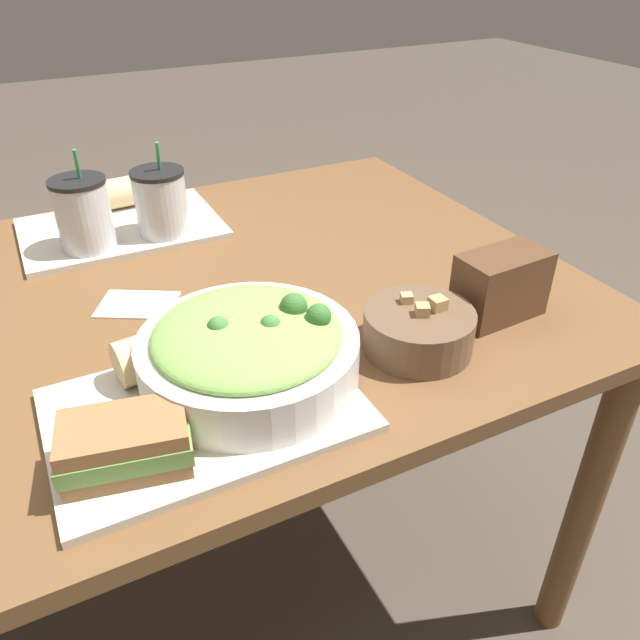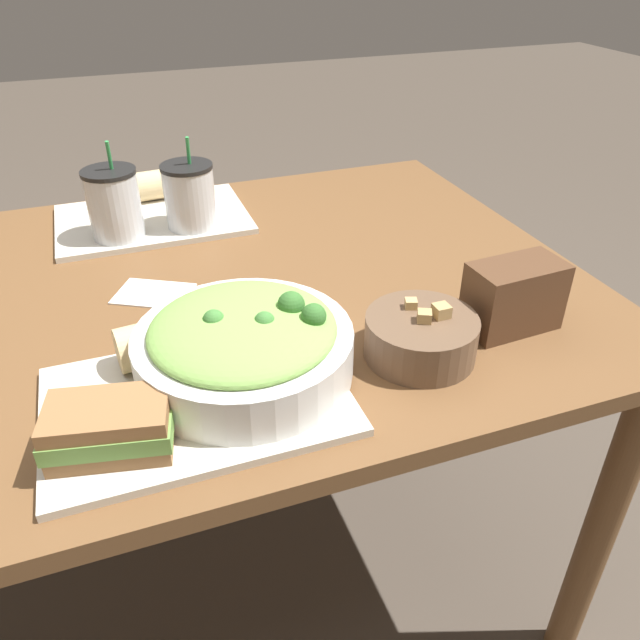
% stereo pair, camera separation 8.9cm
% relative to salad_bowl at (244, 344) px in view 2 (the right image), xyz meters
% --- Properties ---
extents(ground_plane, '(12.00, 12.00, 0.00)m').
position_rel_salad_bowl_xyz_m(ground_plane, '(-0.07, 0.28, -0.84)').
color(ground_plane, '#4C4238').
extents(dining_table, '(1.47, 0.98, 0.78)m').
position_rel_salad_bowl_xyz_m(dining_table, '(-0.07, 0.28, -0.15)').
color(dining_table, brown).
rests_on(dining_table, ground_plane).
extents(tray_near, '(0.39, 0.27, 0.01)m').
position_rel_salad_bowl_xyz_m(tray_near, '(-0.08, -0.03, -0.05)').
color(tray_near, beige).
rests_on(tray_near, dining_table).
extents(tray_far, '(0.39, 0.27, 0.01)m').
position_rel_salad_bowl_xyz_m(tray_far, '(-0.05, 0.60, -0.05)').
color(tray_far, beige).
rests_on(tray_far, dining_table).
extents(salad_bowl, '(0.30, 0.30, 0.11)m').
position_rel_salad_bowl_xyz_m(salad_bowl, '(0.00, 0.00, 0.00)').
color(salad_bowl, white).
rests_on(salad_bowl, tray_near).
extents(soup_bowl, '(0.16, 0.16, 0.08)m').
position_rel_salad_bowl_xyz_m(soup_bowl, '(0.26, -0.03, -0.02)').
color(soup_bowl, brown).
rests_on(soup_bowl, dining_table).
extents(sandwich_near, '(0.16, 0.12, 0.06)m').
position_rel_salad_bowl_xyz_m(sandwich_near, '(-0.19, -0.09, -0.02)').
color(sandwich_near, olive).
rests_on(sandwich_near, tray_near).
extents(baguette_near, '(0.13, 0.08, 0.06)m').
position_rel_salad_bowl_xyz_m(baguette_near, '(-0.10, 0.07, -0.02)').
color(baguette_near, '#DBBC84').
rests_on(baguette_near, tray_near).
extents(baguette_far, '(0.10, 0.07, 0.06)m').
position_rel_salad_bowl_xyz_m(baguette_far, '(-0.02, 0.70, -0.02)').
color(baguette_far, '#DBBC84').
rests_on(baguette_far, tray_far).
extents(drink_cup_dark, '(0.10, 0.10, 0.19)m').
position_rel_salad_bowl_xyz_m(drink_cup_dark, '(-0.13, 0.52, 0.02)').
color(drink_cup_dark, silver).
rests_on(drink_cup_dark, tray_far).
extents(drink_cup_red, '(0.10, 0.10, 0.18)m').
position_rel_salad_bowl_xyz_m(drink_cup_red, '(0.02, 0.52, 0.01)').
color(drink_cup_red, silver).
rests_on(drink_cup_red, tray_far).
extents(chip_bag, '(0.15, 0.09, 0.11)m').
position_rel_salad_bowl_xyz_m(chip_bag, '(0.43, -0.01, -0.00)').
color(chip_bag, brown).
rests_on(chip_bag, dining_table).
extents(napkin_folded, '(0.15, 0.14, 0.00)m').
position_rel_salad_bowl_xyz_m(napkin_folded, '(-0.09, 0.28, -0.06)').
color(napkin_folded, white).
rests_on(napkin_folded, dining_table).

